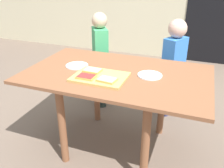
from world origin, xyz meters
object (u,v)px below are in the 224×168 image
Objects in this scene: child_left at (100,55)px; pizza_slice_near_right at (107,80)px; cutting_board at (100,77)px; pizza_slice_near_left at (86,77)px; plate_white_left at (77,66)px; pizza_slice_far_left at (93,70)px; dining_table at (117,84)px; plate_white_right at (150,75)px; child_right at (174,62)px.

pizza_slice_near_right is at bearing -63.71° from child_left.
pizza_slice_near_left reaches higher than cutting_board.
plate_white_left is at bearing -84.00° from child_left.
child_left reaches higher than pizza_slice_far_left.
pizza_slice_near_right is at bearing -89.79° from dining_table.
plate_white_left is 0.18× the size of child_left.
plate_white_right is (0.26, 0.03, 0.10)m from dining_table.
cutting_board reaches higher than plate_white_right.
child_right is (0.79, 0.08, -0.01)m from child_left.
pizza_slice_near_left is 0.16m from pizza_slice_near_right.
pizza_slice_near_right is (0.17, -0.12, 0.00)m from pizza_slice_far_left.
cutting_board is 2.98× the size of pizza_slice_near_left.
pizza_slice_near_left reaches higher than plate_white_right.
child_left reaches higher than plate_white_left.
cutting_board is 2.76× the size of pizza_slice_near_right.
plate_white_right is at bearing 5.79° from dining_table.
plate_white_left is (-0.36, 0.22, -0.02)m from pizza_slice_near_right.
pizza_slice_near_right is (0.16, 0.00, 0.00)m from pizza_slice_near_left.
plate_white_right and plate_white_left have the same top height.
dining_table is 3.65× the size of cutting_board.
cutting_board is 0.37× the size of child_left.
cutting_board is 0.38× the size of child_right.
pizza_slice_far_left is 0.73× the size of plate_white_right.
pizza_slice_near_right is 0.98m from child_left.
plate_white_right is (0.43, 0.11, -0.02)m from pizza_slice_far_left.
cutting_board is at bearing 38.63° from pizza_slice_near_left.
cutting_board is at bearing -153.04° from plate_white_right.
plate_white_left is (-0.19, 0.10, -0.02)m from pizza_slice_far_left.
cutting_board is at bearing 143.08° from pizza_slice_near_right.
cutting_board is 0.10m from pizza_slice_near_right.
child_left reaches higher than cutting_board.
pizza_slice_far_left is at bearing -70.89° from child_left.
dining_table is at bearing 61.00° from cutting_board.
pizza_slice_far_left is 0.21m from pizza_slice_near_right.
plate_white_left is at bearing -134.63° from child_right.
child_left reaches higher than pizza_slice_near_left.
pizza_slice_near_left is 0.71× the size of plate_white_left.
plate_white_right is 0.18× the size of child_right.
dining_table is 1.36× the size of child_left.
pizza_slice_far_left is 0.13× the size of child_left.
pizza_slice_near_left is (-0.08, -0.07, 0.02)m from cutting_board.
plate_white_left is at bearing 152.91° from pizza_slice_far_left.
child_left is (-0.26, 0.75, -0.14)m from pizza_slice_far_left.
dining_table is at bearing -115.72° from child_right.
pizza_slice_near_left is at bearing -127.54° from dining_table.
cutting_board reaches higher than plate_white_left.
pizza_slice_near_right is at bearing -35.83° from pizza_slice_far_left.
plate_white_right is 0.62m from plate_white_left.
plate_white_right is 0.73m from child_right.
pizza_slice_near_left is at bearing -150.55° from plate_white_right.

